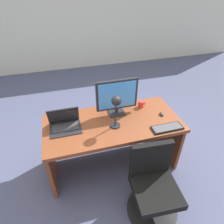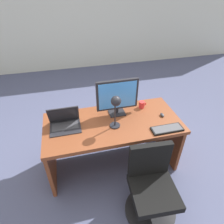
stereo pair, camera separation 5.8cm
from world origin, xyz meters
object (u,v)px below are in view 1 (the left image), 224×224
at_px(desk_lamp, 116,105).
at_px(coffee_mug, 141,104).
at_px(desk, 112,132).
at_px(laptop, 64,121).
at_px(keyboard, 167,128).
at_px(office_chair, 153,188).
at_px(monitor, 117,96).
at_px(mouse, 162,114).

xyz_separation_m(desk_lamp, coffee_mug, (0.44, 0.31, -0.26)).
distance_m(desk, laptop, 0.62).
bearing_deg(keyboard, office_chair, -127.06).
relative_size(keyboard, coffee_mug, 3.67).
bearing_deg(monitor, coffee_mug, 7.71).
relative_size(laptop, mouse, 4.68).
relative_size(desk, coffee_mug, 16.46).
distance_m(mouse, office_chair, 0.88).
bearing_deg(keyboard, laptop, 162.07).
bearing_deg(monitor, keyboard, -43.30).
distance_m(coffee_mug, office_chair, 1.04).
relative_size(mouse, desk_lamp, 0.18).
distance_m(laptop, desk_lamp, 0.63).
bearing_deg(office_chair, mouse, 60.61).
relative_size(desk, monitor, 3.20).
relative_size(mouse, coffee_mug, 0.75).
xyz_separation_m(monitor, coffee_mug, (0.35, 0.05, -0.21)).
relative_size(mouse, office_chair, 0.09).
distance_m(keyboard, mouse, 0.26).
relative_size(monitor, coffee_mug, 5.14).
bearing_deg(coffee_mug, office_chair, -102.48).
xyz_separation_m(keyboard, coffee_mug, (-0.12, 0.49, 0.03)).
relative_size(desk_lamp, coffee_mug, 4.22).
bearing_deg(office_chair, keyboard, 52.94).
height_order(desk, laptop, laptop).
bearing_deg(desk, mouse, -6.98).
relative_size(desk_lamp, office_chair, 0.50).
height_order(desk, keyboard, keyboard).
xyz_separation_m(mouse, coffee_mug, (-0.18, 0.24, 0.03)).
height_order(monitor, keyboard, monitor).
bearing_deg(monitor, mouse, -19.85).
relative_size(monitor, desk_lamp, 1.22).
height_order(mouse, coffee_mug, coffee_mug).
bearing_deg(monitor, desk, -129.46).
bearing_deg(mouse, coffee_mug, 126.78).
xyz_separation_m(monitor, mouse, (0.53, -0.19, -0.24)).
bearing_deg(keyboard, monitor, 136.70).
xyz_separation_m(coffee_mug, office_chair, (-0.20, -0.91, -0.45)).
relative_size(keyboard, office_chair, 0.44).
bearing_deg(coffee_mug, laptop, -172.71).
distance_m(desk, desk_lamp, 0.52).
bearing_deg(mouse, laptop, 174.64).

